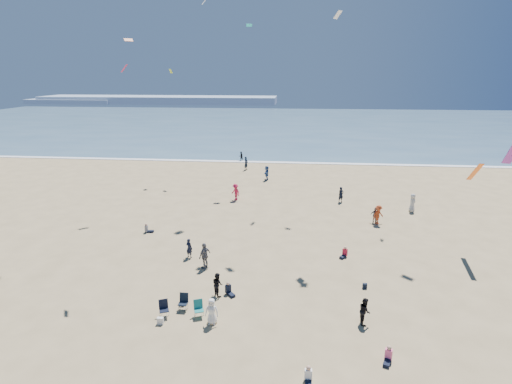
# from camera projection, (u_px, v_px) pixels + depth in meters

# --- Properties ---
(ground) EXTENTS (220.00, 220.00, 0.00)m
(ground) POSITION_uv_depth(u_px,v_px,m) (201.00, 353.00, 20.12)
(ground) COLOR tan
(ground) RESTS_ON ground
(ocean) EXTENTS (220.00, 100.00, 0.06)m
(ocean) POSITION_uv_depth(u_px,v_px,m) (280.00, 124.00, 110.71)
(ocean) COLOR #476B84
(ocean) RESTS_ON ground
(surf_line) EXTENTS (220.00, 1.20, 0.08)m
(surf_line) POSITION_uv_depth(u_px,v_px,m) (267.00, 162.00, 63.02)
(surf_line) COLOR white
(surf_line) RESTS_ON ground
(headland_far) EXTENTS (110.00, 20.00, 3.20)m
(headland_far) POSITION_uv_depth(u_px,v_px,m) (159.00, 100.00, 187.48)
(headland_far) COLOR #7A8EA8
(headland_far) RESTS_ON ground
(headland_near) EXTENTS (40.00, 14.00, 2.00)m
(headland_near) POSITION_uv_depth(u_px,v_px,m) (73.00, 101.00, 186.68)
(headland_near) COLOR #7A8EA8
(headland_near) RESTS_ON ground
(standing_flyers) EXTENTS (33.42, 50.23, 1.94)m
(standing_flyers) POSITION_uv_depth(u_px,v_px,m) (278.00, 218.00, 36.26)
(standing_flyers) COLOR slate
(standing_flyers) RESTS_ON ground
(seated_group) EXTENTS (18.59, 17.27, 0.84)m
(seated_group) POSITION_uv_depth(u_px,v_px,m) (269.00, 285.00, 25.75)
(seated_group) COLOR white
(seated_group) RESTS_ON ground
(chair_cluster) EXTENTS (2.78, 1.50, 1.00)m
(chair_cluster) POSITION_uv_depth(u_px,v_px,m) (182.00, 307.00, 23.15)
(chair_cluster) COLOR black
(chair_cluster) RESTS_ON ground
(white_tote) EXTENTS (0.35, 0.20, 0.40)m
(white_tote) POSITION_uv_depth(u_px,v_px,m) (160.00, 321.00, 22.37)
(white_tote) COLOR silver
(white_tote) RESTS_ON ground
(black_backpack) EXTENTS (0.30, 0.22, 0.38)m
(black_backpack) POSITION_uv_depth(u_px,v_px,m) (183.00, 302.00, 24.21)
(black_backpack) COLOR black
(black_backpack) RESTS_ON ground
(navy_bag) EXTENTS (0.28, 0.18, 0.34)m
(navy_bag) POSITION_uv_depth(u_px,v_px,m) (365.00, 286.00, 26.09)
(navy_bag) COLOR black
(navy_bag) RESTS_ON ground
(kites_aloft) EXTENTS (31.39, 41.67, 27.68)m
(kites_aloft) POSITION_uv_depth(u_px,v_px,m) (354.00, 43.00, 27.71)
(kites_aloft) COLOR #5E278E
(kites_aloft) RESTS_ON ground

